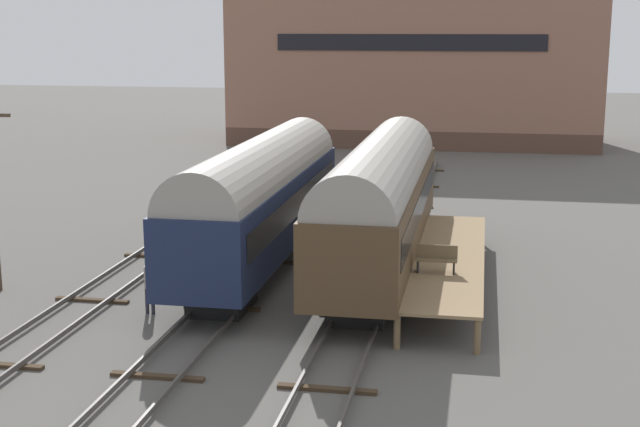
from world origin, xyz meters
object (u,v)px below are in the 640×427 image
Objects in this scene: bench at (436,258)px; person_worker at (149,281)px; train_car_navy at (261,195)px; train_car_brown at (380,197)px.

bench reaches higher than person_worker.
person_worker is (-9.08, -2.64, -0.52)m from bench.
train_car_navy reaches higher than person_worker.
train_car_navy is 8.97× the size of person_worker.
train_car_navy is 11.83× the size of bench.
person_worker is (-2.16, -6.28, -1.73)m from train_car_navy.
bench is at bearing 16.21° from person_worker.
train_car_navy is at bearing 70.98° from person_worker.
train_car_navy reaches higher than bench.
train_car_brown reaches higher than bench.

